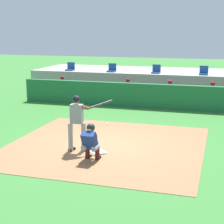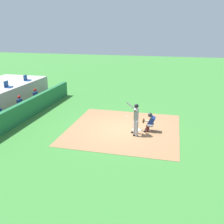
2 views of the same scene
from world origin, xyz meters
name	(u,v)px [view 1 (image 1 of 2)]	position (x,y,z in m)	size (l,w,h in m)	color
ground_plane	(106,145)	(0.00, 0.00, 0.00)	(80.00, 80.00, 0.00)	#387A33
dirt_infield	(106,145)	(0.00, 0.00, 0.01)	(6.40, 6.40, 0.01)	#936B47
home_plate	(98,152)	(0.00, -0.80, 0.02)	(0.44, 0.44, 0.02)	white
batter_at_plate	(78,119)	(-0.67, -0.81, 1.04)	(1.24, 0.89, 1.80)	#99999E
catcher_crouched	(91,140)	(0.01, -1.50, 0.61)	(0.50, 1.72, 1.13)	gray
dugout_wall	(145,96)	(0.00, 6.50, 0.60)	(13.00, 0.30, 1.20)	#1E6638
dugout_bench	(149,100)	(0.00, 7.50, 0.23)	(11.80, 0.44, 0.45)	olive
dugout_player_0	(62,87)	(-4.88, 7.34, 0.67)	(0.49, 0.70, 1.30)	#939399
dugout_player_1	(127,91)	(-1.15, 7.34, 0.67)	(0.49, 0.70, 1.30)	#939399
dugout_player_2	(169,93)	(1.06, 7.34, 0.67)	(0.49, 0.70, 1.30)	#939399
dugout_player_3	(212,95)	(3.15, 7.34, 0.67)	(0.49, 0.70, 1.30)	#939399
stands_platform	(160,82)	(0.00, 10.90, 0.70)	(15.00, 4.40, 1.40)	#9E9E99
stadium_seat_0	(70,68)	(-5.20, 9.38, 1.53)	(0.46, 0.46, 0.48)	#1E478C
stadium_seat_1	(112,69)	(-2.60, 9.38, 1.53)	(0.46, 0.46, 0.48)	#1E478C
stadium_seat_2	(156,71)	(0.00, 9.38, 1.53)	(0.46, 0.46, 0.48)	#1E478C
stadium_seat_3	(204,72)	(2.60, 9.38, 1.53)	(0.46, 0.46, 0.48)	#1E478C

